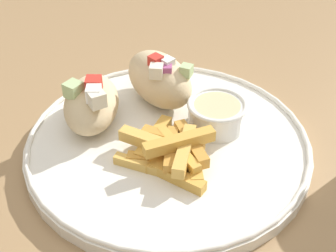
% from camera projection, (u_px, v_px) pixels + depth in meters
% --- Properties ---
extents(table, '(1.35, 1.35, 0.73)m').
position_uv_depth(table, '(191.00, 189.00, 0.57)').
color(table, '#9E7A51').
rests_on(table, ground_plane).
extents(plate, '(0.32, 0.32, 0.02)m').
position_uv_depth(plate, '(168.00, 143.00, 0.52)').
color(plate, white).
rests_on(plate, table).
extents(pita_sandwich_near, '(0.12, 0.11, 0.06)m').
position_uv_depth(pita_sandwich_near, '(91.00, 103.00, 0.53)').
color(pita_sandwich_near, beige).
rests_on(pita_sandwich_near, plate).
extents(pita_sandwich_far, '(0.11, 0.07, 0.07)m').
position_uv_depth(pita_sandwich_far, '(159.00, 79.00, 0.56)').
color(pita_sandwich_far, beige).
rests_on(pita_sandwich_far, plate).
extents(fries_pile, '(0.11, 0.09, 0.03)m').
position_uv_depth(fries_pile, '(171.00, 151.00, 0.49)').
color(fries_pile, gold).
rests_on(fries_pile, plate).
extents(sauce_ramekin, '(0.07, 0.07, 0.03)m').
position_uv_depth(sauce_ramekin, '(220.00, 115.00, 0.53)').
color(sauce_ramekin, white).
rests_on(sauce_ramekin, plate).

